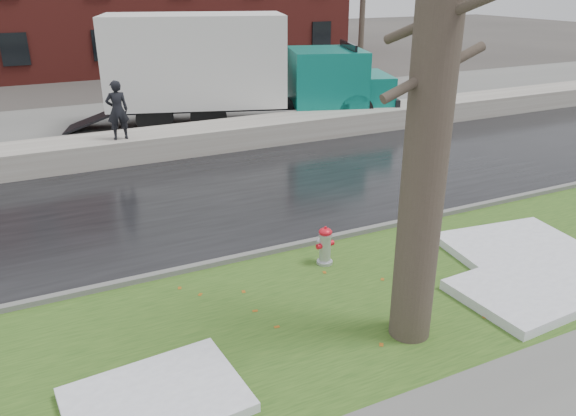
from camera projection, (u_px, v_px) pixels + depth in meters
name	position (u px, v px, depth m)	size (l,w,h in m)	color
ground	(335.00, 267.00, 10.74)	(120.00, 120.00, 0.00)	#47423D
verge	(372.00, 297.00, 9.69)	(60.00, 4.50, 0.04)	#254717
road	(247.00, 191.00, 14.47)	(60.00, 7.00, 0.03)	black
parking_lot	(163.00, 121.00, 21.54)	(60.00, 9.00, 0.03)	slate
curb	(311.00, 243.00, 11.54)	(60.00, 0.15, 0.14)	slate
snowbank	(197.00, 139.00, 17.83)	(60.00, 1.60, 0.75)	#A9A69B
bg_tree_right	(363.00, 8.00, 35.90)	(1.40, 1.62, 6.50)	brown
fire_hydrant	(325.00, 244.00, 10.63)	(0.38, 0.33, 0.77)	#AFB1B8
tree	(433.00, 79.00, 7.20)	(1.60, 1.91, 7.71)	brown
box_truck	(231.00, 68.00, 20.28)	(11.94, 5.68, 3.98)	black
worker	(117.00, 110.00, 16.10)	(0.62, 0.41, 1.71)	black
snow_patch_near	(515.00, 248.00, 11.23)	(2.60, 2.00, 0.16)	white
snow_patch_far	(156.00, 400.00, 7.19)	(2.20, 1.60, 0.14)	white
snow_patch_side	(537.00, 287.00, 9.76)	(2.80, 1.80, 0.18)	white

